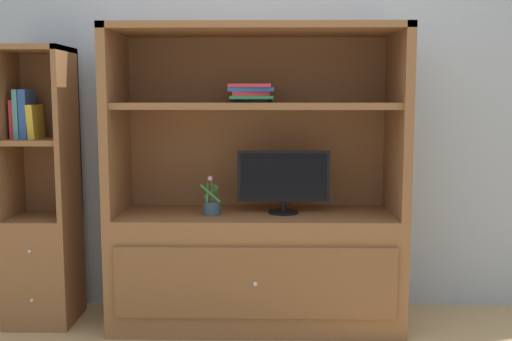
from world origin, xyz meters
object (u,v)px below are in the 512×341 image
(tv_monitor, at_px, (284,179))
(magazine_stack, at_px, (251,93))
(bookshelf_tall, at_px, (42,228))
(media_console, at_px, (256,234))
(upright_book_row, at_px, (26,117))
(potted_plant, at_px, (212,207))

(tv_monitor, relative_size, magazine_stack, 1.48)
(bookshelf_tall, bearing_deg, tv_monitor, -0.56)
(bookshelf_tall, bearing_deg, media_console, -0.04)
(media_console, distance_m, bookshelf_tall, 1.24)
(upright_book_row, bearing_deg, magazine_stack, -0.07)
(tv_monitor, height_order, bookshelf_tall, bookshelf_tall)
(magazine_stack, xyz_separation_m, upright_book_row, (-1.27, 0.00, -0.13))
(bookshelf_tall, xyz_separation_m, upright_book_row, (-0.06, -0.01, 0.64))
(media_console, xyz_separation_m, upright_book_row, (-1.30, -0.01, 0.67))
(tv_monitor, xyz_separation_m, potted_plant, (-0.40, -0.05, -0.15))
(tv_monitor, distance_m, bookshelf_tall, 1.42)
(media_console, height_order, upright_book_row, media_console)
(tv_monitor, bearing_deg, upright_book_row, 179.80)
(media_console, distance_m, upright_book_row, 1.46)
(media_console, distance_m, tv_monitor, 0.36)
(media_console, distance_m, magazine_stack, 0.81)
(magazine_stack, bearing_deg, upright_book_row, 179.93)
(magazine_stack, relative_size, bookshelf_tall, 0.22)
(media_console, height_order, tv_monitor, media_console)
(bookshelf_tall, bearing_deg, magazine_stack, -0.47)
(potted_plant, bearing_deg, magazine_stack, 13.90)
(bookshelf_tall, bearing_deg, upright_book_row, -172.05)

